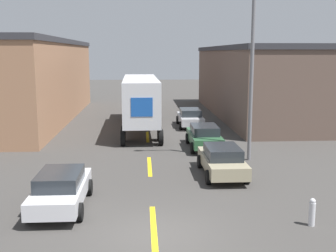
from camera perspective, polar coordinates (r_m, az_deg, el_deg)
The scene contains 11 objects.
ground_plane at distance 14.06m, azimuth -1.89°, elevation -14.52°, with size 160.00×160.00×0.00m, color #3D3A38.
road_centerline at distance 21.97m, azimuth -2.51°, elevation -5.45°, with size 0.20×19.25×0.01m.
warehouse_left at distance 39.28m, azimuth -20.68°, elevation 5.85°, with size 10.91×25.46×6.95m.
warehouse_right at distance 40.45m, azimuth 12.50°, elevation 5.98°, with size 8.69×24.06×6.42m.
semi_truck at distance 32.35m, azimuth -3.79°, elevation 3.81°, with size 2.92×13.86×4.01m.
parked_car_right_near at distance 20.34m, azimuth 7.34°, elevation -4.58°, with size 1.97×4.47×1.44m.
parked_car_right_mid at distance 26.00m, azimuth 4.93°, elevation -1.36°, with size 1.97×4.47×1.44m.
parked_car_right_far at distance 33.50m, azimuth 3.02°, elevation 1.20°, with size 1.97×4.47×1.44m.
parked_car_left_near at distance 16.55m, azimuth -14.30°, elevation -8.20°, with size 1.97×4.47×1.44m.
street_lamp at distance 22.84m, azimuth 10.68°, elevation 8.13°, with size 2.44×0.32×9.05m.
fire_hydrant at distance 15.35m, azimuth 18.93°, elevation -10.98°, with size 0.22×0.22×0.97m.
Camera 1 is at (-0.33, -12.80, 5.81)m, focal length 45.00 mm.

